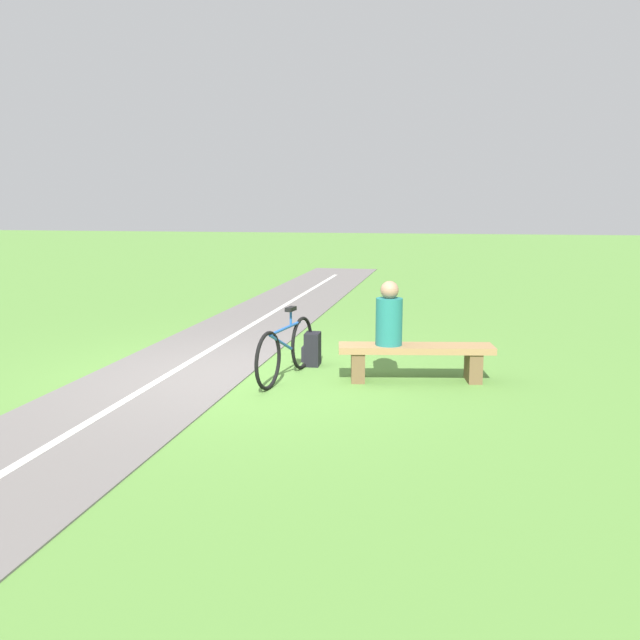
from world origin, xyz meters
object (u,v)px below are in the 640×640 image
person_seated (389,317)px  backpack (312,349)px  bicycle (286,349)px  bench (416,356)px

person_seated → backpack: 1.35m
bicycle → backpack: bearing=175.9°
person_seated → bicycle: size_ratio=0.44×
backpack → bench: bearing=158.0°
bench → person_seated: bearing=0.0°
bicycle → backpack: 0.78m
person_seated → backpack: bearing=-39.2°
person_seated → backpack: size_ratio=1.76×
bicycle → backpack: (-0.17, -0.74, -0.15)m
bench → bicycle: 1.57m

